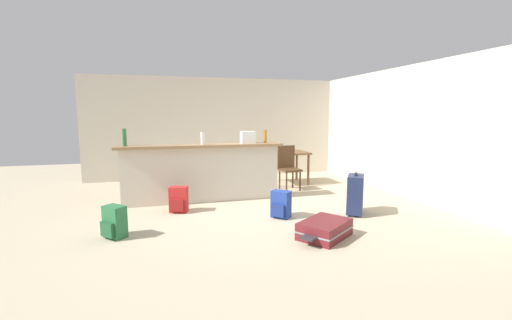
# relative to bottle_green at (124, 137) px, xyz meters

# --- Properties ---
(ground_plane) EXTENTS (13.00, 13.00, 0.05)m
(ground_plane) POSITION_rel_bottle_green_xyz_m (2.08, -0.60, -1.23)
(ground_plane) COLOR #BCAD8E
(wall_back) EXTENTS (6.60, 0.10, 2.50)m
(wall_back) POSITION_rel_bottle_green_xyz_m (2.08, 2.45, 0.05)
(wall_back) COLOR beige
(wall_back) RESTS_ON ground_plane
(wall_right) EXTENTS (0.10, 6.00, 2.50)m
(wall_right) POSITION_rel_bottle_green_xyz_m (5.13, -0.30, 0.05)
(wall_right) COLOR beige
(wall_right) RESTS_ON ground_plane
(partition_half_wall) EXTENTS (2.80, 0.20, 1.00)m
(partition_half_wall) POSITION_rel_bottle_green_xyz_m (1.30, -0.02, -0.70)
(partition_half_wall) COLOR beige
(partition_half_wall) RESTS_ON ground_plane
(bar_countertop) EXTENTS (2.96, 0.40, 0.05)m
(bar_countertop) POSITION_rel_bottle_green_xyz_m (1.30, -0.02, -0.17)
(bar_countertop) COLOR #93704C
(bar_countertop) RESTS_ON partition_half_wall
(bottle_green) EXTENTS (0.07, 0.07, 0.30)m
(bottle_green) POSITION_rel_bottle_green_xyz_m (0.00, 0.00, 0.00)
(bottle_green) COLOR #2D6B38
(bottle_green) RESTS_ON bar_countertop
(bottle_white) EXTENTS (0.07, 0.07, 0.22)m
(bottle_white) POSITION_rel_bottle_green_xyz_m (1.31, -0.05, -0.04)
(bottle_white) COLOR silver
(bottle_white) RESTS_ON bar_countertop
(bottle_amber) EXTENTS (0.06, 0.06, 0.24)m
(bottle_amber) POSITION_rel_bottle_green_xyz_m (2.52, 0.07, -0.03)
(bottle_amber) COLOR #9E661E
(bottle_amber) RESTS_ON bar_countertop
(grocery_bag) EXTENTS (0.26, 0.18, 0.22)m
(grocery_bag) POSITION_rel_bottle_green_xyz_m (2.15, -0.00, -0.04)
(grocery_bag) COLOR silver
(grocery_bag) RESTS_ON bar_countertop
(dining_table) EXTENTS (1.10, 0.80, 0.74)m
(dining_table) POSITION_rel_bottle_green_xyz_m (3.27, 1.13, -0.56)
(dining_table) COLOR brown
(dining_table) RESTS_ON ground_plane
(dining_chair_near_partition) EXTENTS (0.44, 0.44, 0.93)m
(dining_chair_near_partition) POSITION_rel_bottle_green_xyz_m (3.18, 0.56, -0.69)
(dining_chair_near_partition) COLOR #4C331E
(dining_chair_near_partition) RESTS_ON ground_plane
(suitcase_flat_maroon) EXTENTS (0.87, 0.80, 0.22)m
(suitcase_flat_maroon) POSITION_rel_bottle_green_xyz_m (2.60, -2.27, -1.09)
(suitcase_flat_maroon) COLOR maroon
(suitcase_flat_maroon) RESTS_ON ground_plane
(backpack_blue) EXTENTS (0.34, 0.34, 0.42)m
(backpack_blue) POSITION_rel_bottle_green_xyz_m (2.35, -1.31, -1.00)
(backpack_blue) COLOR #233D93
(backpack_blue) RESTS_ON ground_plane
(suitcase_upright_navy) EXTENTS (0.45, 0.50, 0.67)m
(suitcase_upright_navy) POSITION_rel_bottle_green_xyz_m (3.56, -1.45, -0.87)
(suitcase_upright_navy) COLOR #1E284C
(suitcase_upright_navy) RESTS_ON ground_plane
(backpack_green) EXTENTS (0.34, 0.34, 0.42)m
(backpack_green) POSITION_rel_bottle_green_xyz_m (-0.02, -1.54, -1.00)
(backpack_green) COLOR #286B3D
(backpack_green) RESTS_ON ground_plane
(backpack_red) EXTENTS (0.32, 0.30, 0.42)m
(backpack_red) POSITION_rel_bottle_green_xyz_m (0.84, -0.58, -1.00)
(backpack_red) COLOR red
(backpack_red) RESTS_ON ground_plane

